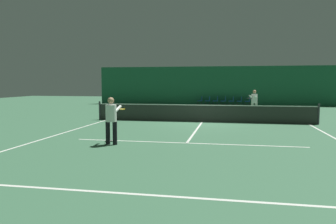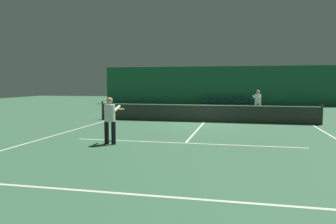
{
  "view_description": "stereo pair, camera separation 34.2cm",
  "coord_description": "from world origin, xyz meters",
  "px_view_note": "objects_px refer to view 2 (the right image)",
  "views": [
    {
      "loc": [
        1.51,
        -17.83,
        2.15
      ],
      "look_at": [
        -1.01,
        -4.67,
        0.94
      ],
      "focal_mm": 35.0,
      "sensor_mm": 36.0,
      "label": 1
    },
    {
      "loc": [
        1.85,
        -17.76,
        2.15
      ],
      "look_at": [
        -1.01,
        -4.67,
        0.94
      ],
      "focal_mm": 35.0,
      "sensor_mm": 36.0,
      "label": 2
    }
  ],
  "objects_px": {
    "courtside_chair_0": "(205,100)",
    "courtside_chair_1": "(213,100)",
    "tennis_net": "(204,113)",
    "courtside_chair_6": "(253,101)",
    "courtside_chair_5": "(245,101)",
    "player_far": "(258,101)",
    "courtside_chair_2": "(221,100)",
    "player_near": "(110,117)",
    "courtside_chair_4": "(237,100)",
    "courtside_chair_3": "(229,100)"
  },
  "relations": [
    {
      "from": "courtside_chair_0",
      "to": "courtside_chair_1",
      "type": "height_order",
      "value": "same"
    },
    {
      "from": "tennis_net",
      "to": "courtside_chair_6",
      "type": "bearing_deg",
      "value": 76.91
    },
    {
      "from": "courtside_chair_0",
      "to": "courtside_chair_5",
      "type": "relative_size",
      "value": 1.0
    },
    {
      "from": "tennis_net",
      "to": "courtside_chair_6",
      "type": "height_order",
      "value": "tennis_net"
    },
    {
      "from": "player_far",
      "to": "courtside_chair_5",
      "type": "height_order",
      "value": "player_far"
    },
    {
      "from": "courtside_chair_1",
      "to": "courtside_chair_5",
      "type": "height_order",
      "value": "same"
    },
    {
      "from": "player_far",
      "to": "courtside_chair_6",
      "type": "distance_m",
      "value": 9.44
    },
    {
      "from": "tennis_net",
      "to": "courtside_chair_5",
      "type": "bearing_deg",
      "value": 79.94
    },
    {
      "from": "courtside_chair_2",
      "to": "player_far",
      "type": "bearing_deg",
      "value": 16.76
    },
    {
      "from": "tennis_net",
      "to": "player_near",
      "type": "relative_size",
      "value": 7.3
    },
    {
      "from": "courtside_chair_0",
      "to": "courtside_chair_1",
      "type": "distance_m",
      "value": 0.74
    },
    {
      "from": "player_near",
      "to": "courtside_chair_5",
      "type": "relative_size",
      "value": 1.96
    },
    {
      "from": "player_far",
      "to": "courtside_chair_0",
      "type": "bearing_deg",
      "value": -134.72
    },
    {
      "from": "courtside_chair_1",
      "to": "courtside_chair_6",
      "type": "relative_size",
      "value": 1.0
    },
    {
      "from": "courtside_chair_1",
      "to": "courtside_chair_4",
      "type": "xyz_separation_m",
      "value": [
        2.21,
        0.0,
        0.0
      ]
    },
    {
      "from": "player_near",
      "to": "courtside_chair_0",
      "type": "relative_size",
      "value": 1.96
    },
    {
      "from": "courtside_chair_2",
      "to": "courtside_chair_6",
      "type": "xyz_separation_m",
      "value": [
        2.95,
        0.0,
        0.0
      ]
    },
    {
      "from": "player_far",
      "to": "courtside_chair_5",
      "type": "distance_m",
      "value": 9.46
    },
    {
      "from": "courtside_chair_0",
      "to": "courtside_chair_3",
      "type": "xyz_separation_m",
      "value": [
        2.21,
        0.0,
        0.0
      ]
    },
    {
      "from": "player_far",
      "to": "courtside_chair_2",
      "type": "distance_m",
      "value": 9.86
    },
    {
      "from": "player_far",
      "to": "courtside_chair_0",
      "type": "height_order",
      "value": "player_far"
    },
    {
      "from": "player_near",
      "to": "courtside_chair_4",
      "type": "distance_m",
      "value": 20.9
    },
    {
      "from": "courtside_chair_3",
      "to": "courtside_chair_5",
      "type": "height_order",
      "value": "same"
    },
    {
      "from": "courtside_chair_6",
      "to": "courtside_chair_0",
      "type": "bearing_deg",
      "value": -90.0
    },
    {
      "from": "player_near",
      "to": "courtside_chair_1",
      "type": "distance_m",
      "value": 20.57
    },
    {
      "from": "player_far",
      "to": "courtside_chair_3",
      "type": "bearing_deg",
      "value": -146.73
    },
    {
      "from": "courtside_chair_0",
      "to": "courtside_chair_3",
      "type": "relative_size",
      "value": 1.0
    },
    {
      "from": "courtside_chair_2",
      "to": "tennis_net",
      "type": "bearing_deg",
      "value": -0.68
    },
    {
      "from": "player_near",
      "to": "courtside_chair_2",
      "type": "height_order",
      "value": "player_near"
    },
    {
      "from": "player_near",
      "to": "courtside_chair_3",
      "type": "height_order",
      "value": "player_near"
    },
    {
      "from": "tennis_net",
      "to": "courtside_chair_5",
      "type": "distance_m",
      "value": 13.56
    },
    {
      "from": "player_far",
      "to": "tennis_net",
      "type": "bearing_deg",
      "value": -16.69
    },
    {
      "from": "courtside_chair_0",
      "to": "courtside_chair_1",
      "type": "bearing_deg",
      "value": 90.0
    },
    {
      "from": "courtside_chair_2",
      "to": "courtside_chair_6",
      "type": "height_order",
      "value": "same"
    },
    {
      "from": "player_far",
      "to": "courtside_chair_1",
      "type": "relative_size",
      "value": 1.99
    },
    {
      "from": "tennis_net",
      "to": "player_far",
      "type": "bearing_deg",
      "value": 52.62
    },
    {
      "from": "courtside_chair_2",
      "to": "courtside_chair_5",
      "type": "relative_size",
      "value": 1.0
    },
    {
      "from": "courtside_chair_0",
      "to": "courtside_chair_2",
      "type": "distance_m",
      "value": 1.47
    },
    {
      "from": "player_near",
      "to": "courtside_chair_0",
      "type": "xyz_separation_m",
      "value": [
        1.22,
        20.47,
        -0.47
      ]
    },
    {
      "from": "courtside_chair_3",
      "to": "courtside_chair_4",
      "type": "distance_m",
      "value": 0.74
    },
    {
      "from": "courtside_chair_6",
      "to": "courtside_chair_4",
      "type": "bearing_deg",
      "value": -90.0
    },
    {
      "from": "player_near",
      "to": "courtside_chair_4",
      "type": "xyz_separation_m",
      "value": [
        4.17,
        20.47,
        -0.47
      ]
    },
    {
      "from": "player_near",
      "to": "courtside_chair_4",
      "type": "height_order",
      "value": "player_near"
    },
    {
      "from": "tennis_net",
      "to": "courtside_chair_1",
      "type": "relative_size",
      "value": 14.29
    },
    {
      "from": "tennis_net",
      "to": "courtside_chair_0",
      "type": "xyz_separation_m",
      "value": [
        -1.31,
        13.35,
        -0.03
      ]
    },
    {
      "from": "tennis_net",
      "to": "courtside_chair_2",
      "type": "xyz_separation_m",
      "value": [
        0.16,
        13.35,
        -0.03
      ]
    },
    {
      "from": "courtside_chair_2",
      "to": "courtside_chair_5",
      "type": "bearing_deg",
      "value": 90.0
    },
    {
      "from": "courtside_chair_0",
      "to": "courtside_chair_6",
      "type": "bearing_deg",
      "value": 90.0
    },
    {
      "from": "tennis_net",
      "to": "courtside_chair_6",
      "type": "distance_m",
      "value": 13.71
    },
    {
      "from": "courtside_chair_5",
      "to": "courtside_chair_6",
      "type": "relative_size",
      "value": 1.0
    }
  ]
}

